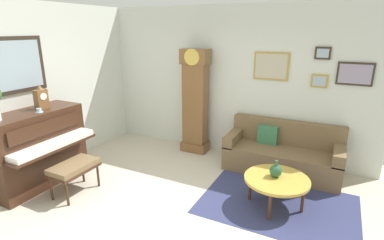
{
  "coord_description": "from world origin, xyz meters",
  "views": [
    {
      "loc": [
        1.84,
        -2.95,
        2.38
      ],
      "look_at": [
        -0.09,
        0.92,
        1.04
      ],
      "focal_mm": 27.84,
      "sensor_mm": 36.0,
      "label": 1
    }
  ],
  "objects_px": {
    "piano_bench": "(74,168)",
    "grandfather_clock": "(195,104)",
    "piano": "(37,148)",
    "coffee_table": "(277,180)",
    "teacup": "(39,111)",
    "green_jug": "(276,171)",
    "mantel_clock": "(41,98)",
    "couch": "(282,153)"
  },
  "relations": [
    {
      "from": "piano",
      "to": "green_jug",
      "type": "bearing_deg",
      "value": 16.75
    },
    {
      "from": "couch",
      "to": "piano",
      "type": "bearing_deg",
      "value": -147.12
    },
    {
      "from": "couch",
      "to": "green_jug",
      "type": "bearing_deg",
      "value": -85.07
    },
    {
      "from": "piano",
      "to": "green_jug",
      "type": "relative_size",
      "value": 6.0
    },
    {
      "from": "piano",
      "to": "couch",
      "type": "xyz_separation_m",
      "value": [
        3.36,
        2.17,
        -0.29
      ]
    },
    {
      "from": "piano",
      "to": "green_jug",
      "type": "height_order",
      "value": "piano"
    },
    {
      "from": "piano",
      "to": "piano_bench",
      "type": "bearing_deg",
      "value": 1.59
    },
    {
      "from": "piano",
      "to": "coffee_table",
      "type": "distance_m",
      "value": 3.64
    },
    {
      "from": "piano",
      "to": "couch",
      "type": "relative_size",
      "value": 0.76
    },
    {
      "from": "grandfather_clock",
      "to": "coffee_table",
      "type": "height_order",
      "value": "grandfather_clock"
    },
    {
      "from": "couch",
      "to": "coffee_table",
      "type": "height_order",
      "value": "couch"
    },
    {
      "from": "piano",
      "to": "coffee_table",
      "type": "xyz_separation_m",
      "value": [
        3.49,
        1.01,
        -0.2
      ]
    },
    {
      "from": "couch",
      "to": "coffee_table",
      "type": "distance_m",
      "value": 1.18
    },
    {
      "from": "mantel_clock",
      "to": "piano",
      "type": "bearing_deg",
      "value": -90.54
    },
    {
      "from": "couch",
      "to": "green_jug",
      "type": "height_order",
      "value": "couch"
    },
    {
      "from": "piano_bench",
      "to": "green_jug",
      "type": "bearing_deg",
      "value": 20.56
    },
    {
      "from": "coffee_table",
      "to": "green_jug",
      "type": "relative_size",
      "value": 3.67
    },
    {
      "from": "piano",
      "to": "grandfather_clock",
      "type": "bearing_deg",
      "value": 54.71
    },
    {
      "from": "grandfather_clock",
      "to": "teacup",
      "type": "bearing_deg",
      "value": -123.3
    },
    {
      "from": "piano_bench",
      "to": "coffee_table",
      "type": "distance_m",
      "value": 2.92
    },
    {
      "from": "coffee_table",
      "to": "green_jug",
      "type": "bearing_deg",
      "value": 129.83
    },
    {
      "from": "piano",
      "to": "coffee_table",
      "type": "height_order",
      "value": "piano"
    },
    {
      "from": "couch",
      "to": "grandfather_clock",
      "type": "bearing_deg",
      "value": 175.96
    },
    {
      "from": "piano",
      "to": "mantel_clock",
      "type": "distance_m",
      "value": 0.78
    },
    {
      "from": "piano",
      "to": "teacup",
      "type": "xyz_separation_m",
      "value": [
        0.14,
        0.03,
        0.61
      ]
    },
    {
      "from": "mantel_clock",
      "to": "teacup",
      "type": "distance_m",
      "value": 0.26
    },
    {
      "from": "piano_bench",
      "to": "mantel_clock",
      "type": "bearing_deg",
      "value": 166.42
    },
    {
      "from": "teacup",
      "to": "green_jug",
      "type": "bearing_deg",
      "value": 16.88
    },
    {
      "from": "piano_bench",
      "to": "teacup",
      "type": "relative_size",
      "value": 6.03
    },
    {
      "from": "green_jug",
      "to": "grandfather_clock",
      "type": "bearing_deg",
      "value": 145.65
    },
    {
      "from": "grandfather_clock",
      "to": "teacup",
      "type": "relative_size",
      "value": 17.5
    },
    {
      "from": "piano",
      "to": "teacup",
      "type": "height_order",
      "value": "teacup"
    },
    {
      "from": "teacup",
      "to": "mantel_clock",
      "type": "bearing_deg",
      "value": 129.55
    },
    {
      "from": "coffee_table",
      "to": "piano_bench",
      "type": "bearing_deg",
      "value": -160.25
    },
    {
      "from": "piano_bench",
      "to": "couch",
      "type": "height_order",
      "value": "couch"
    },
    {
      "from": "mantel_clock",
      "to": "coffee_table",
      "type": "bearing_deg",
      "value": 13.07
    },
    {
      "from": "piano_bench",
      "to": "mantel_clock",
      "type": "xyz_separation_m",
      "value": [
        -0.74,
        0.18,
        0.95
      ]
    },
    {
      "from": "teacup",
      "to": "green_jug",
      "type": "height_order",
      "value": "teacup"
    },
    {
      "from": "grandfather_clock",
      "to": "couch",
      "type": "bearing_deg",
      "value": -4.04
    },
    {
      "from": "piano_bench",
      "to": "grandfather_clock",
      "type": "distance_m",
      "value": 2.5
    },
    {
      "from": "piano",
      "to": "coffee_table",
      "type": "relative_size",
      "value": 1.64
    },
    {
      "from": "grandfather_clock",
      "to": "couch",
      "type": "relative_size",
      "value": 1.07
    }
  ]
}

